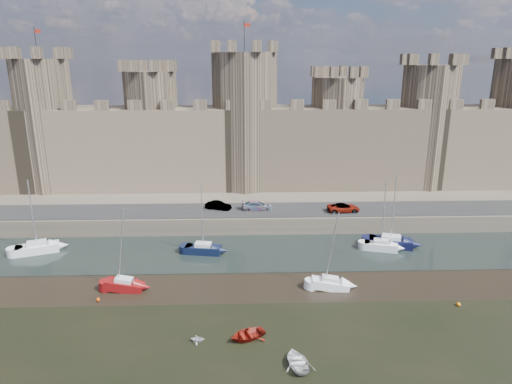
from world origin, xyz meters
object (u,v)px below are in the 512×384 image
sailboat_2 (381,245)px  sailboat_3 (391,241)px  car_2 (257,206)px  sailboat_0 (37,248)px  car_3 (343,208)px  sailboat_5 (330,283)px  car_1 (218,206)px  sailboat_1 (203,248)px  sailboat_4 (124,284)px

sailboat_2 → sailboat_3: bearing=51.1°
car_2 → sailboat_0: sailboat_0 is taller
car_2 → car_3: car_2 is taller
sailboat_3 → sailboat_5: (-10.41, -11.42, -0.11)m
sailboat_3 → sailboat_5: sailboat_3 is taller
sailboat_0 → sailboat_3: size_ratio=1.00×
car_1 → sailboat_1: sailboat_1 is taller
sailboat_4 → car_3: bearing=38.0°
sailboat_1 → sailboat_5: 17.79m
car_2 → sailboat_4: bearing=141.7°
car_1 → sailboat_5: sailboat_5 is taller
sailboat_0 → sailboat_5: size_ratio=1.10×
sailboat_4 → car_2: bearing=57.2°
car_3 → sailboat_3: size_ratio=0.49×
sailboat_5 → sailboat_1: bearing=151.2°
sailboat_1 → sailboat_2: bearing=9.9°
car_3 → sailboat_3: (4.96, -7.40, -2.40)m
car_2 → sailboat_5: 21.67m
sailboat_0 → sailboat_2: 45.23m
car_1 → car_2: (5.88, -0.33, 0.03)m
sailboat_4 → sailboat_5: 22.66m
car_2 → car_1: bearing=86.0°
car_1 → sailboat_4: (-9.38, -20.18, -2.43)m
sailboat_3 → sailboat_4: sailboat_3 is taller
sailboat_3 → car_3: bearing=140.6°
sailboat_1 → sailboat_2: 23.49m
sailboat_2 → sailboat_4: bearing=-146.8°
car_1 → sailboat_4: 22.39m
sailboat_3 → sailboat_2: bearing=-127.8°
car_1 → car_2: bearing=-73.4°
sailboat_1 → sailboat_3: (25.19, 1.52, 0.02)m
car_3 → sailboat_3: bearing=-150.5°
car_1 → sailboat_4: bearing=174.9°
car_2 → sailboat_1: (-7.38, -10.32, -2.42)m
sailboat_4 → sailboat_1: bearing=55.2°
car_3 → sailboat_4: 33.71m
car_2 → sailboat_2: 19.11m
car_3 → sailboat_3: 9.23m
sailboat_1 → sailboat_4: 12.37m
car_3 → sailboat_1: bearing=109.5°
car_3 → sailboat_2: 9.51m
sailboat_0 → sailboat_1: (21.74, -0.94, -0.03)m
car_2 → sailboat_4: (-15.26, -19.85, -2.46)m
sailboat_2 → sailboat_3: (1.70, 1.21, 0.01)m
sailboat_1 → sailboat_4: sailboat_4 is taller
car_1 → sailboat_0: (-23.24, -9.71, -2.37)m
car_2 → car_3: 12.92m
sailboat_0 → sailboat_5: (36.52, -10.84, -0.11)m
sailboat_1 → sailboat_3: sailboat_3 is taller
sailboat_1 → car_3: bearing=33.0°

